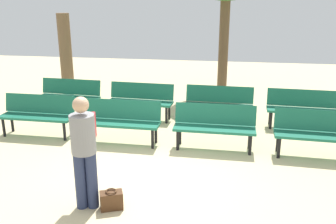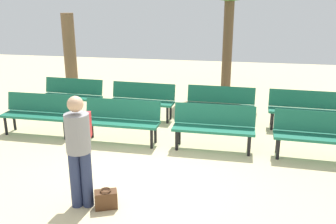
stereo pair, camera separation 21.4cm
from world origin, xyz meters
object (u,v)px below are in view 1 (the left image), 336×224
object	(u,v)px
bench_r0_c2	(215,124)
bench_r1_c1	(141,99)
bench_r0_c1	(122,119)
bench_r1_c3	(303,107)
bench_r0_c0	(38,113)
bench_r1_c2	(219,102)
bench_r1_c0	(69,94)
visitor_with_backpack	(84,146)
handbag	(111,200)
tree_1	(66,55)
bench_r0_c3	(318,131)

from	to	relation	value
bench_r0_c2	bench_r1_c1	distance (m)	2.47
bench_r0_c1	bench_r1_c3	world-z (taller)	same
bench_r1_c1	bench_r1_c3	world-z (taller)	same
bench_r0_c0	bench_r1_c2	size ratio (longest dim) A/B	0.99
bench_r1_c0	visitor_with_backpack	distance (m)	4.70
bench_r0_c2	bench_r1_c1	xyz separation A→B (m)	(-1.88, 1.60, 0.00)
bench_r1_c1	handbag	xyz separation A→B (m)	(0.53, -4.07, -0.37)
bench_r1_c0	bench_r1_c1	world-z (taller)	same
tree_1	handbag	bearing A→B (deg)	-61.28
bench_r1_c2	handbag	bearing A→B (deg)	-107.04
bench_r0_c1	bench_r0_c3	size ratio (longest dim) A/B	0.99
bench_r1_c2	bench_r1_c1	bearing A→B (deg)	-178.54
bench_r0_c0	tree_1	bearing A→B (deg)	104.08
bench_r1_c3	handbag	bearing A→B (deg)	-126.94
bench_r0_c1	bench_r0_c2	world-z (taller)	same
bench_r0_c2	tree_1	distance (m)	5.89
bench_r1_c2	bench_r1_c0	bearing A→B (deg)	179.59
bench_r0_c0	bench_r0_c1	bearing A→B (deg)	-3.09
bench_r0_c2	bench_r1_c2	world-z (taller)	same
bench_r1_c2	handbag	distance (m)	4.31
bench_r0_c1	bench_r0_c3	xyz separation A→B (m)	(3.84, -0.10, 0.00)
bench_r1_c0	visitor_with_backpack	size ratio (longest dim) A/B	0.98
bench_r1_c2	tree_1	xyz separation A→B (m)	(-4.68, 1.96, 0.72)
bench_r1_c0	tree_1	world-z (taller)	tree_1
bench_r0_c3	bench_r1_c3	xyz separation A→B (m)	(0.01, 1.62, 0.00)
bench_r0_c0	tree_1	distance (m)	3.59
bench_r0_c1	bench_r0_c2	distance (m)	1.90
bench_r0_c3	visitor_with_backpack	distance (m)	4.36
bench_r0_c1	bench_r1_c0	bearing A→B (deg)	138.32
bench_r0_c3	handbag	size ratio (longest dim) A/B	4.44
handbag	bench_r0_c0	bearing A→B (deg)	133.55
bench_r0_c0	bench_r1_c2	world-z (taller)	same
bench_r1_c1	visitor_with_backpack	xyz separation A→B (m)	(0.17, -4.05, 0.43)
bench_r0_c0	tree_1	size ratio (longest dim) A/B	0.65
bench_r0_c1	tree_1	distance (m)	4.54
bench_r0_c1	bench_r1_c3	distance (m)	4.14
bench_r0_c2	handbag	distance (m)	2.84
bench_r1_c3	handbag	xyz separation A→B (m)	(-3.29, -4.01, -0.37)
bench_r1_c2	tree_1	distance (m)	5.13
bench_r0_c2	bench_r0_c3	bearing A→B (deg)	-2.19
handbag	bench_r1_c3	bearing A→B (deg)	50.62
bench_r1_c3	tree_1	world-z (taller)	tree_1
bench_r1_c2	bench_r0_c0	bearing A→B (deg)	-157.53
bench_r1_c0	bench_r0_c3	bearing A→B (deg)	-14.58
bench_r1_c1	handbag	world-z (taller)	bench_r1_c1
bench_r1_c1	bench_r1_c3	xyz separation A→B (m)	(3.82, -0.06, 0.00)
bench_r0_c1	bench_r1_c0	distance (m)	2.56
bench_r0_c2	bench_r1_c3	world-z (taller)	same
visitor_with_backpack	bench_r1_c3	bearing A→B (deg)	-145.82
visitor_with_backpack	bench_r1_c2	bearing A→B (deg)	-126.66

